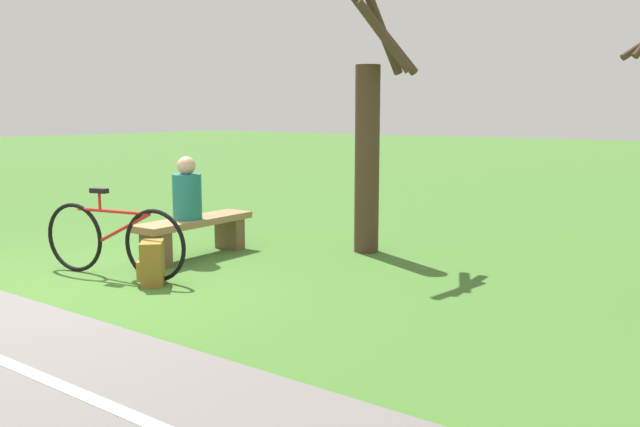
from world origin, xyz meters
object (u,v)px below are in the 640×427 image
(bench, at_px, (195,230))
(tree_mid_field, at_px, (369,141))
(bicycle, at_px, (113,240))
(person_seated, at_px, (187,192))
(backpack, at_px, (152,264))

(bench, relative_size, tree_mid_field, 0.49)
(bicycle, bearing_deg, tree_mid_field, 47.99)
(tree_mid_field, bearing_deg, person_seated, -43.35)
(person_seated, distance_m, tree_mid_field, 2.27)
(bench, xyz_separation_m, tree_mid_field, (-1.49, 1.51, 1.06))
(bench, height_order, backpack, bench)
(bicycle, relative_size, backpack, 4.04)
(person_seated, xyz_separation_m, backpack, (1.05, 0.65, -0.58))
(bench, xyz_separation_m, backpack, (1.16, 0.65, -0.10))
(bicycle, xyz_separation_m, backpack, (-0.02, 0.60, -0.18))
(bicycle, xyz_separation_m, tree_mid_field, (-2.67, 1.45, 0.99))
(bench, xyz_separation_m, person_seated, (0.11, 0.00, 0.47))
(bench, height_order, tree_mid_field, tree_mid_field)
(bicycle, bearing_deg, person_seated, 79.23)
(bench, relative_size, backpack, 3.68)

